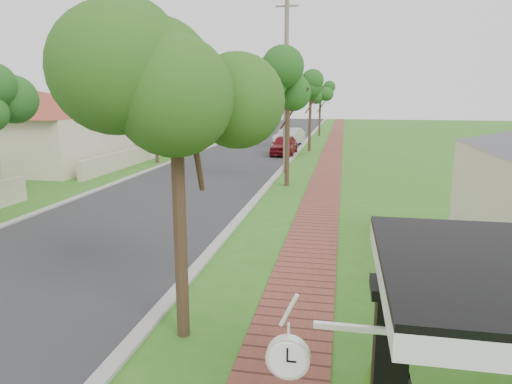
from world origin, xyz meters
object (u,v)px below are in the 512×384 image
Objects in this scene: station_clock at (293,354)px; utility_pole at (286,87)px; parked_car_red at (284,145)px; parked_car_white at (289,137)px; near_tree at (175,78)px.

utility_pole is at bearing 97.44° from station_clock.
parked_car_red is 6.18m from parked_car_white.
utility_pole reaches higher than near_tree.
station_clock is (2.29, -3.44, -2.47)m from near_tree.
parked_car_white is 31.72m from near_tree.
parked_car_white is (-0.37, 6.17, 0.03)m from parked_car_red.
utility_pole reaches higher than parked_car_red.
parked_car_red is 28.99m from station_clock.
near_tree reaches higher than station_clock.
near_tree is (1.87, -31.45, 3.69)m from parked_car_white.
utility_pole is at bearing -72.67° from parked_car_white.
parked_car_red is 0.74× the size of near_tree.
station_clock is (3.79, -28.71, 1.25)m from parked_car_red.
near_tree is (1.50, -25.28, 3.72)m from parked_car_red.
utility_pole is 8.69× the size of station_clock.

